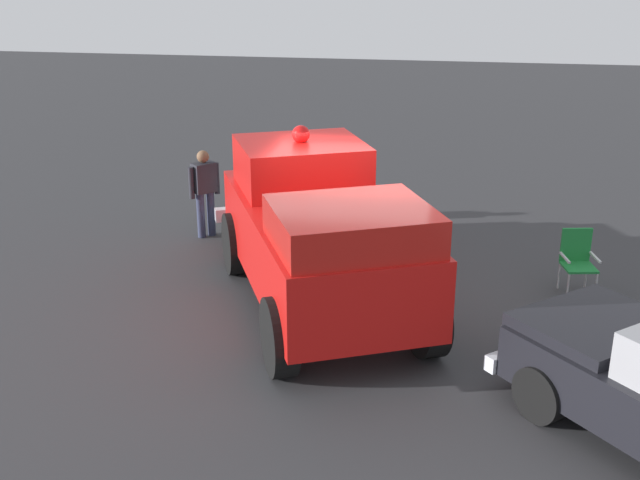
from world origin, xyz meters
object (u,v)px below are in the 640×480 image
lawn_chair_near_truck (261,193)px  lawn_chair_by_car (577,256)px  vintage_fire_truck (316,229)px  spectator_seated (264,190)px  spectator_standing (205,188)px

lawn_chair_near_truck → lawn_chair_by_car: (-2.45, -5.79, 0.00)m
vintage_fire_truck → spectator_seated: bearing=25.8°
vintage_fire_truck → lawn_chair_near_truck: size_ratio=6.18×
lawn_chair_by_car → lawn_chair_near_truck: bearing=67.0°
lawn_chair_near_truck → lawn_chair_by_car: size_ratio=1.00×
lawn_chair_near_truck → spectator_standing: size_ratio=0.61×
vintage_fire_truck → spectator_standing: (2.60, 2.62, -0.23)m
lawn_chair_near_truck → spectator_seated: (-0.09, -0.10, 0.11)m
spectator_seated → spectator_standing: 1.33m
lawn_chair_by_car → spectator_seated: size_ratio=0.79×
vintage_fire_truck → lawn_chair_by_car: 4.19m
lawn_chair_by_car → spectator_seated: spectator_seated is taller
lawn_chair_near_truck → spectator_standing: bearing=141.8°
lawn_chair_by_car → spectator_standing: bearing=77.8°
lawn_chair_near_truck → vintage_fire_truck: bearing=-153.5°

